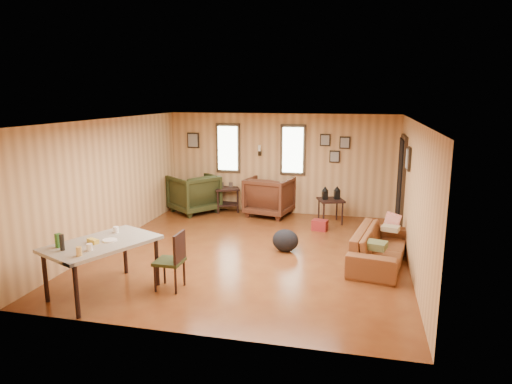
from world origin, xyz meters
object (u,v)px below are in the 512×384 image
recliner_brown (270,194)px  recliner_green (194,192)px  end_table (227,195)px  side_table (331,198)px  sofa (380,241)px  dining_table (101,247)px

recliner_brown → recliner_green: size_ratio=1.00×
end_table → side_table: (2.57, -0.48, 0.16)m
end_table → sofa: bearing=-38.2°
sofa → recliner_green: size_ratio=1.93×
recliner_green → side_table: recliner_green is taller
recliner_brown → dining_table: 5.08m
sofa → end_table: bearing=61.7°
side_table → sofa: bearing=-66.8°
recliner_green → end_table: (0.76, 0.27, -0.10)m
side_table → recliner_brown: bearing=166.5°
dining_table → recliner_green: bearing=119.3°
recliner_brown → recliner_green: 1.87m
recliner_green → end_table: recliner_green is taller
recliner_brown → end_table: bearing=4.9°
recliner_green → side_table: bearing=123.9°
side_table → dining_table: dining_table is taller
sofa → side_table: size_ratio=2.35×
recliner_green → end_table: size_ratio=1.39×
sofa → recliner_green: recliner_green is taller
sofa → side_table: side_table is taller
side_table → dining_table: 5.38m
recliner_brown → recliner_green: bearing=15.8°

